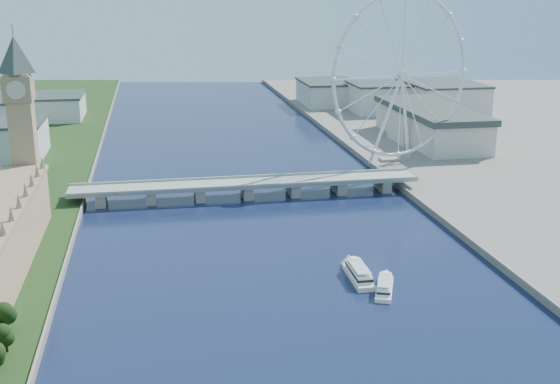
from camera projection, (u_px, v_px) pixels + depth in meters
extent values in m
cube|color=tan|center=(24.00, 145.00, 391.37)|extent=(13.00, 13.00, 80.00)
cube|color=#937A59|center=(18.00, 88.00, 382.50)|extent=(15.00, 15.00, 14.00)
pyramid|color=#2D3833|center=(13.00, 36.00, 374.73)|extent=(20.02, 20.02, 20.00)
cube|color=gray|center=(247.00, 184.00, 443.93)|extent=(220.00, 22.00, 2.00)
cube|color=gray|center=(102.00, 198.00, 429.64)|extent=(6.00, 20.00, 7.50)
cube|color=gray|center=(151.00, 196.00, 434.84)|extent=(6.00, 20.00, 7.50)
cube|color=gray|center=(200.00, 193.00, 440.04)|extent=(6.00, 20.00, 7.50)
cube|color=gray|center=(247.00, 191.00, 445.24)|extent=(6.00, 20.00, 7.50)
cube|color=gray|center=(293.00, 189.00, 450.45)|extent=(6.00, 20.00, 7.50)
cube|color=gray|center=(338.00, 186.00, 455.65)|extent=(6.00, 20.00, 7.50)
cube|color=gray|center=(383.00, 184.00, 460.85)|extent=(6.00, 20.00, 7.50)
torus|color=silver|center=(402.00, 75.00, 500.22)|extent=(113.60, 39.12, 118.60)
cylinder|color=silver|center=(402.00, 75.00, 500.22)|extent=(7.25, 6.61, 6.00)
cube|color=gray|center=(389.00, 159.00, 526.89)|extent=(14.00, 10.00, 2.00)
cube|color=beige|center=(17.00, 140.00, 536.95)|extent=(40.00, 60.00, 26.00)
cube|color=beige|center=(57.00, 107.00, 699.89)|extent=(50.00, 70.00, 22.00)
cube|color=beige|center=(380.00, 98.00, 737.39)|extent=(60.00, 60.00, 28.00)
cube|color=beige|center=(442.00, 98.00, 728.62)|extent=(70.00, 90.00, 30.00)
cube|color=beige|center=(329.00, 93.00, 787.71)|extent=(60.00, 80.00, 24.00)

